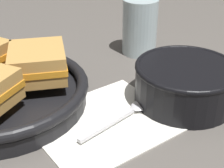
# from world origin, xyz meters

# --- Properties ---
(ground_plane) EXTENTS (4.00, 4.00, 0.00)m
(ground_plane) POSITION_xyz_m (0.00, 0.00, 0.00)
(ground_plane) COLOR #56514C
(napkin) EXTENTS (0.21, 0.18, 0.00)m
(napkin) POSITION_xyz_m (-0.02, -0.03, 0.00)
(napkin) COLOR white
(napkin) RESTS_ON ground_plane
(soup_bowl) EXTENTS (0.16, 0.16, 0.07)m
(soup_bowl) POSITION_xyz_m (0.12, -0.05, 0.04)
(soup_bowl) COLOR black
(soup_bowl) RESTS_ON ground_plane
(spoon) EXTENTS (0.16, 0.05, 0.01)m
(spoon) POSITION_xyz_m (0.03, -0.04, 0.01)
(spoon) COLOR silver
(spoon) RESTS_ON napkin
(skillet) EXTENTS (0.27, 0.27, 0.04)m
(skillet) POSITION_xyz_m (-0.13, 0.10, 0.02)
(skillet) COLOR black
(skillet) RESTS_ON ground_plane
(sandwich_near_left) EXTENTS (0.12, 0.12, 0.05)m
(sandwich_near_left) POSITION_xyz_m (-0.07, 0.08, 0.07)
(sandwich_near_left) COLOR #C18E47
(sandwich_near_left) RESTS_ON skillet
(drinking_glass) EXTENTS (0.07, 0.07, 0.11)m
(drinking_glass) POSITION_xyz_m (0.18, 0.14, 0.06)
(drinking_glass) COLOR silver
(drinking_glass) RESTS_ON ground_plane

